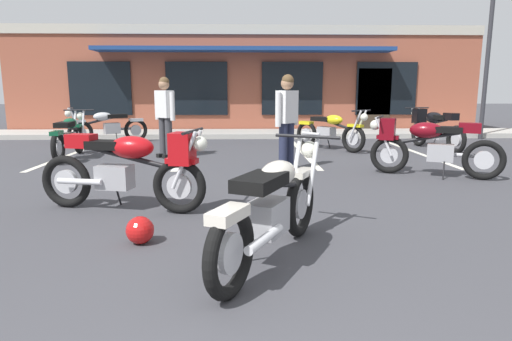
% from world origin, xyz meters
% --- Properties ---
extents(ground_plane, '(80.00, 80.00, 0.00)m').
position_xyz_m(ground_plane, '(0.00, 4.08, 0.00)').
color(ground_plane, '#3D3D42').
extents(sidewalk_kerb, '(22.00, 1.80, 0.14)m').
position_xyz_m(sidewalk_kerb, '(0.00, 12.69, 0.07)').
color(sidewalk_kerb, '#A8A59E').
rests_on(sidewalk_kerb, ground_plane).
extents(brick_storefront_building, '(15.51, 6.08, 3.45)m').
position_xyz_m(brick_storefront_building, '(0.00, 16.19, 1.73)').
color(brick_storefront_building, brown).
rests_on(brick_storefront_building, ground_plane).
extents(painted_stall_lines, '(7.91, 4.80, 0.01)m').
position_xyz_m(painted_stall_lines, '(0.00, 9.09, 0.00)').
color(painted_stall_lines, silver).
rests_on(painted_stall_lines, ground_plane).
extents(motorcycle_foreground_classic, '(1.22, 1.94, 0.98)m').
position_xyz_m(motorcycle_foreground_classic, '(0.16, 2.61, 0.46)').
color(motorcycle_foreground_classic, black).
rests_on(motorcycle_foreground_classic, ground_plane).
extents(motorcycle_red_sportbike, '(2.08, 0.80, 0.98)m').
position_xyz_m(motorcycle_red_sportbike, '(-1.40, 4.19, 0.53)').
color(motorcycle_red_sportbike, black).
rests_on(motorcycle_red_sportbike, ground_plane).
extents(motorcycle_black_cruiser, '(1.96, 1.17, 0.98)m').
position_xyz_m(motorcycle_black_cruiser, '(2.97, 6.18, 0.53)').
color(motorcycle_black_cruiser, black).
rests_on(motorcycle_black_cruiser, ground_plane).
extents(motorcycle_silver_naked, '(1.52, 1.76, 0.98)m').
position_xyz_m(motorcycle_silver_naked, '(1.99, 9.45, 0.46)').
color(motorcycle_silver_naked, black).
rests_on(motorcycle_silver_naked, ground_plane).
extents(motorcycle_blue_standard, '(0.79, 2.10, 0.98)m').
position_xyz_m(motorcycle_blue_standard, '(4.51, 9.46, 0.53)').
color(motorcycle_blue_standard, black).
rests_on(motorcycle_blue_standard, ground_plane).
extents(motorcycle_green_cafe_racer, '(0.66, 2.11, 0.98)m').
position_xyz_m(motorcycle_green_cafe_racer, '(-3.70, 8.33, 0.46)').
color(motorcycle_green_cafe_racer, black).
rests_on(motorcycle_green_cafe_racer, ground_plane).
extents(motorcycle_orange_scrambler, '(1.89, 1.31, 0.98)m').
position_xyz_m(motorcycle_orange_scrambler, '(-3.66, 10.87, 0.46)').
color(motorcycle_orange_scrambler, black).
rests_on(motorcycle_orange_scrambler, ground_plane).
extents(person_in_black_shirt, '(0.48, 0.51, 1.68)m').
position_xyz_m(person_in_black_shirt, '(0.69, 6.80, 0.95)').
color(person_in_black_shirt, black).
rests_on(person_in_black_shirt, ground_plane).
extents(person_in_shorts_foreground, '(0.51, 0.48, 1.68)m').
position_xyz_m(person_in_shorts_foreground, '(-1.70, 8.37, 0.95)').
color(person_in_shorts_foreground, black).
rests_on(person_in_shorts_foreground, ground_plane).
extents(helmet_on_pavement, '(0.26, 0.26, 0.26)m').
position_xyz_m(helmet_on_pavement, '(-1.04, 3.05, 0.13)').
color(helmet_on_pavement, '#B71414').
rests_on(helmet_on_pavement, ground_plane).
extents(parking_lot_lamp_post, '(0.24, 0.76, 4.98)m').
position_xyz_m(parking_lot_lamp_post, '(6.84, 11.49, 3.22)').
color(parking_lot_lamp_post, '#2D2D33').
rests_on(parking_lot_lamp_post, ground_plane).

